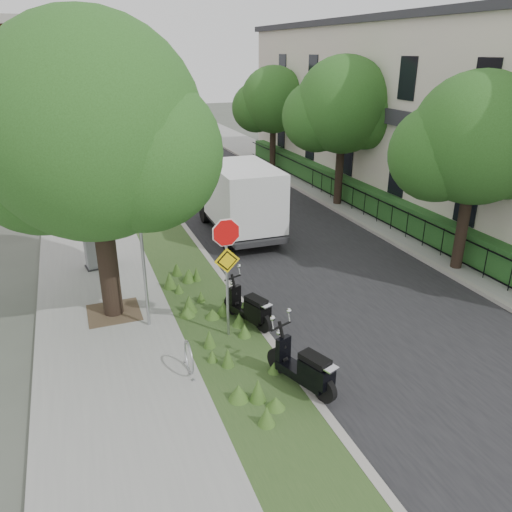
{
  "coord_description": "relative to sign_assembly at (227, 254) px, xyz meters",
  "views": [
    {
      "loc": [
        -4.61,
        -9.88,
        6.79
      ],
      "look_at": [
        0.09,
        2.56,
        1.3
      ],
      "focal_mm": 35.0,
      "sensor_mm": 36.0,
      "label": 1
    }
  ],
  "objects": [
    {
      "name": "far_tree_a",
      "position": [
        8.34,
        1.46,
        1.8
      ],
      "size": [
        4.6,
        4.1,
        6.22
      ],
      "color": "black",
      "rests_on": "ground"
    },
    {
      "name": "bare_post",
      "position": [
        -1.8,
        1.22,
        -0.21
      ],
      "size": [
        0.08,
        0.08,
        4.0
      ],
      "color": "#A5A8AD",
      "rests_on": "ground"
    },
    {
      "name": "ground",
      "position": [
        1.4,
        -0.58,
        -2.33
      ],
      "size": [
        120.0,
        120.0,
        0.0
      ],
      "primitive_type": "plane",
      "color": "#4C5147",
      "rests_on": "ground"
    },
    {
      "name": "hedge_far",
      "position": [
        9.3,
        9.42,
        -1.66
      ],
      "size": [
        1.0,
        24.0,
        1.1
      ],
      "primitive_type": "cube",
      "color": "#18451C",
      "rests_on": "footpath_far"
    },
    {
      "name": "sidewalk_near",
      "position": [
        -2.85,
        9.42,
        -2.27
      ],
      "size": [
        3.5,
        60.0,
        0.12
      ],
      "primitive_type": "cube",
      "color": "gray",
      "rests_on": "ground"
    },
    {
      "name": "far_tree_b",
      "position": [
        8.34,
        9.46,
        2.04
      ],
      "size": [
        4.83,
        4.31,
        6.56
      ],
      "color": "black",
      "rests_on": "ground"
    },
    {
      "name": "kerb_near",
      "position": [
        0.9,
        9.42,
        -2.26
      ],
      "size": [
        0.2,
        60.0,
        0.13
      ],
      "primitive_type": "cube",
      "color": "#9E9991",
      "rests_on": "ground"
    },
    {
      "name": "utility_cabinet",
      "position": [
        -2.71,
        5.64,
        -1.65
      ],
      "size": [
        0.95,
        0.7,
        1.16
      ],
      "color": "#262628",
      "rests_on": "ground"
    },
    {
      "name": "footpath_far",
      "position": [
        9.6,
        9.42,
        -2.27
      ],
      "size": [
        3.2,
        60.0,
        0.12
      ],
      "primitive_type": "cube",
      "color": "gray",
      "rests_on": "ground"
    },
    {
      "name": "box_truck",
      "position": [
        2.81,
        7.3,
        -0.75
      ],
      "size": [
        2.26,
        5.4,
        2.42
      ],
      "color": "#262628",
      "rests_on": "ground"
    },
    {
      "name": "street_tree_main",
      "position": [
        -2.68,
        2.28,
        2.48
      ],
      "size": [
        6.21,
        5.54,
        7.66
      ],
      "color": "black",
      "rests_on": "ground"
    },
    {
      "name": "sign_assembly",
      "position": [
        0.0,
        0.0,
        0.0
      ],
      "size": [
        0.94,
        0.08,
        3.22
      ],
      "color": "#A5A8AD",
      "rests_on": "ground"
    },
    {
      "name": "scooter_near",
      "position": [
        0.72,
        0.23,
        -1.79
      ],
      "size": [
        0.81,
        1.73,
        0.86
      ],
      "color": "black",
      "rests_on": "ground"
    },
    {
      "name": "scooter_far",
      "position": [
        0.88,
        -2.72,
        -1.76
      ],
      "size": [
        0.87,
        1.86,
        0.93
      ],
      "color": "black",
      "rests_on": "ground"
    },
    {
      "name": "terrace_houses",
      "position": [
        12.89,
        9.42,
        1.83
      ],
      "size": [
        7.4,
        26.4,
        8.2
      ],
      "color": "beige",
      "rests_on": "ground"
    },
    {
      "name": "kerb_far",
      "position": [
        7.9,
        9.42,
        -2.26
      ],
      "size": [
        0.2,
        60.0,
        0.13
      ],
      "primitive_type": "cube",
      "color": "#9E9991",
      "rests_on": "ground"
    },
    {
      "name": "bike_hoop",
      "position": [
        -1.3,
        -1.18,
        -1.83
      ],
      "size": [
        0.06,
        0.78,
        0.77
      ],
      "color": "#A5A8AD",
      "rests_on": "ground"
    },
    {
      "name": "fence_far",
      "position": [
        8.6,
        9.42,
        -1.66
      ],
      "size": [
        0.04,
        24.0,
        1.0
      ],
      "color": "black",
      "rests_on": "ground"
    },
    {
      "name": "road",
      "position": [
        4.4,
        9.42,
        -2.32
      ],
      "size": [
        7.0,
        60.0,
        0.01
      ],
      "primitive_type": "cube",
      "color": "black",
      "rests_on": "ground"
    },
    {
      "name": "far_tree_c",
      "position": [
        8.34,
        17.46,
        1.63
      ],
      "size": [
        4.37,
        3.89,
        5.93
      ],
      "color": "black",
      "rests_on": "ground"
    },
    {
      "name": "verge",
      "position": [
        -0.1,
        9.42,
        -2.27
      ],
      "size": [
        2.0,
        60.0,
        0.12
      ],
      "primitive_type": "cube",
      "color": "#2E4B20",
      "rests_on": "ground"
    }
  ]
}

